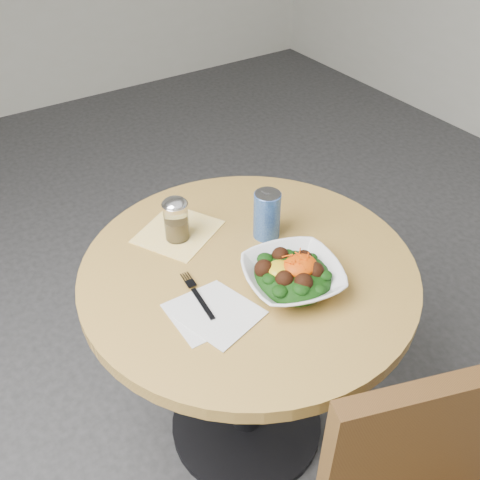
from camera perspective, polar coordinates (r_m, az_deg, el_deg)
The scene contains 8 objects.
ground at distance 2.00m, azimuth 0.69°, elevation -19.07°, with size 6.00×6.00×0.00m, color #2A2A2D.
table at distance 1.56m, azimuth 0.84°, elevation -8.18°, with size 0.90×0.90×0.75m.
cloth_napkin at distance 1.55m, azimuth -6.62°, elevation 0.88°, with size 0.21×0.19×0.00m, color #FAB50D.
paper_napkins at distance 1.30m, azimuth -2.88°, elevation -7.83°, with size 0.21×0.21×0.00m.
salad_bowl at distance 1.35m, azimuth 5.62°, elevation -3.81°, with size 0.30×0.30×0.09m.
fork at distance 1.34m, azimuth -4.66°, elevation -5.71°, with size 0.04×0.18×0.00m.
spice_shaker at distance 1.49m, azimuth -6.83°, elevation 2.17°, with size 0.07×0.07×0.13m.
beverage_can at distance 1.49m, azimuth 2.89°, elevation 2.71°, with size 0.08×0.08×0.15m.
Camera 1 is at (-0.61, -0.88, 1.69)m, focal length 40.00 mm.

